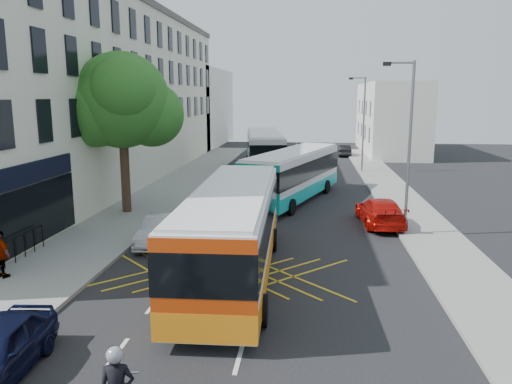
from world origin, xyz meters
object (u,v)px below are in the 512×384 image
(street_tree, at_px, (121,101))
(pedestrian_far, at_px, (1,254))
(distant_car_dark, at_px, (343,150))
(red_hatchback, at_px, (380,212))
(lamp_near, at_px, (408,139))
(lamp_far, at_px, (363,119))
(parked_car_silver, at_px, (160,230))
(distant_car_grey, at_px, (275,149))
(bus_far, at_px, (264,151))
(bus_mid, at_px, (293,174))
(bus_near, at_px, (233,231))

(street_tree, relative_size, pedestrian_far, 5.04)
(distant_car_dark, bearing_deg, red_hatchback, 86.26)
(lamp_near, relative_size, lamp_far, 1.00)
(red_hatchback, bearing_deg, lamp_far, -96.37)
(parked_car_silver, relative_size, red_hatchback, 0.82)
(red_hatchback, height_order, pedestrian_far, pedestrian_far)
(red_hatchback, height_order, distant_car_grey, red_hatchback)
(red_hatchback, height_order, distant_car_dark, red_hatchback)
(bus_far, relative_size, red_hatchback, 2.59)
(lamp_far, bearing_deg, distant_car_grey, 124.17)
(distant_car_dark, bearing_deg, bus_mid, 75.39)
(street_tree, xyz_separation_m, red_hatchback, (13.93, -0.93, -5.59))
(red_hatchback, distance_m, pedestrian_far, 17.51)
(lamp_far, height_order, distant_car_grey, lamp_far)
(lamp_far, relative_size, parked_car_silver, 2.01)
(bus_mid, distance_m, bus_far, 12.62)
(lamp_far, distance_m, distant_car_grey, 15.17)
(street_tree, height_order, bus_mid, street_tree)
(distant_car_grey, xyz_separation_m, distant_car_dark, (7.53, 0.08, -0.03))
(distant_car_dark, bearing_deg, bus_near, 76.76)
(bus_near, bearing_deg, red_hatchback, 50.35)
(lamp_far, relative_size, bus_mid, 0.69)
(bus_far, relative_size, distant_car_dark, 3.29)
(bus_near, xyz_separation_m, distant_car_grey, (-1.00, 38.32, -1.10))
(lamp_far, distance_m, parked_car_silver, 25.37)
(lamp_near, bearing_deg, distant_car_dark, 91.24)
(street_tree, relative_size, bus_far, 0.70)
(street_tree, distance_m, parked_car_silver, 8.62)
(lamp_near, distance_m, bus_mid, 9.90)
(lamp_far, relative_size, bus_far, 0.63)
(street_tree, relative_size, distant_car_dark, 2.29)
(street_tree, relative_size, bus_mid, 0.76)
(parked_car_silver, bearing_deg, pedestrian_far, -131.18)
(distant_car_grey, relative_size, distant_car_dark, 1.24)
(lamp_near, relative_size, red_hatchback, 1.64)
(lamp_near, xyz_separation_m, bus_mid, (-5.46, 7.72, -2.94))
(bus_mid, height_order, distant_car_grey, bus_mid)
(parked_car_silver, bearing_deg, red_hatchback, 22.56)
(bus_mid, xyz_separation_m, parked_car_silver, (-5.63, -10.19, -1.02))
(lamp_far, height_order, pedestrian_far, lamp_far)
(lamp_near, height_order, bus_near, lamp_near)
(bus_near, relative_size, pedestrian_far, 6.85)
(lamp_near, bearing_deg, pedestrian_far, -153.80)
(bus_mid, bearing_deg, bus_far, 121.85)
(lamp_far, relative_size, red_hatchback, 1.64)
(parked_car_silver, xyz_separation_m, pedestrian_far, (-4.31, -5.11, 0.37))
(pedestrian_far, bearing_deg, bus_near, -145.00)
(distant_car_dark, bearing_deg, distant_car_grey, -2.96)
(street_tree, distance_m, lamp_far, 22.57)
(distant_car_grey, distance_m, pedestrian_far, 40.35)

